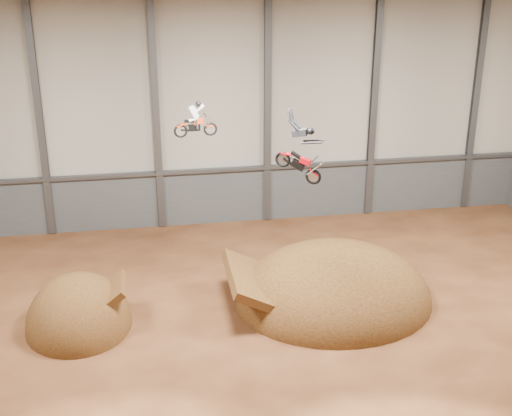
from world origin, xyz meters
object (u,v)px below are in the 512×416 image
Objects in this scene: fmx_rider_a at (195,118)px; fmx_rider_b at (295,147)px; takeoff_ramp at (80,325)px; landing_ramp at (333,301)px.

fmx_rider_b reaches higher than fmx_rider_a.
takeoff_ramp is at bearing -159.07° from fmx_rider_b.
fmx_rider_a is 5.28m from fmx_rider_b.
landing_ramp is at bearing 1.32° from takeoff_ramp.
takeoff_ramp is at bearing -168.38° from fmx_rider_a.
fmx_rider_b is (-2.60, -2.12, 8.96)m from landing_ramp.
landing_ramp is 11.61m from fmx_rider_a.
fmx_rider_a is (5.96, 1.62, 9.49)m from takeoff_ramp.
fmx_rider_a reaches higher than landing_ramp.
landing_ramp is 9.57m from fmx_rider_b.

